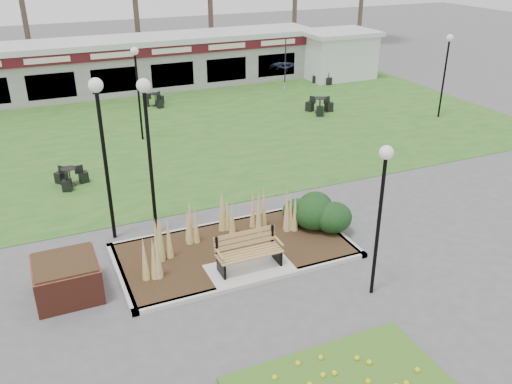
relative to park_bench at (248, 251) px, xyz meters
name	(u,v)px	position (x,y,z in m)	size (l,w,h in m)	color
ground	(252,275)	(0.00, -0.25, -0.59)	(100.00, 100.00, 0.00)	#515154
lawn	(144,135)	(0.00, 11.75, -0.58)	(34.00, 16.00, 0.02)	#23601E
planting_bed	(274,229)	(1.27, 1.10, -0.22)	(6.75, 3.40, 1.27)	#2F2212
park_bench	(248,251)	(0.00, 0.00, 0.00)	(1.70, 0.66, 0.93)	olive
brick_planter	(67,278)	(-4.40, 0.75, -0.11)	(1.50, 1.50, 0.95)	brown
food_pavilion	(109,66)	(0.00, 19.71, 0.89)	(24.60, 3.40, 2.90)	gray
service_hut	(338,54)	(13.50, 17.75, 0.86)	(4.40, 3.40, 2.83)	silver
lamp_post_near_left	(101,125)	(-2.87, 3.12, 2.80)	(0.39, 0.39, 4.66)	black
lamp_post_near_right	(382,189)	(2.37, -2.13, 2.20)	(0.32, 0.32, 3.82)	black
lamp_post_mid_left	(147,124)	(-1.69, 2.95, 2.74)	(0.38, 0.38, 4.57)	black
lamp_post_mid_right	(137,73)	(-0.21, 11.14, 2.27)	(0.33, 0.33, 3.93)	black
lamp_post_far_right	(447,58)	(13.65, 8.58, 2.26)	(0.32, 0.32, 3.91)	black
bistro_set_a	(70,179)	(-3.60, 7.41, -0.35)	(1.14, 1.19, 0.64)	black
bistro_set_b	(156,102)	(1.59, 15.96, -0.35)	(1.18, 1.16, 0.64)	black
bistro_set_c	(319,108)	(8.71, 11.50, -0.32)	(1.25, 1.41, 0.75)	black
bistro_set_d	(324,79)	(12.00, 16.75, -0.34)	(1.30, 1.17, 0.69)	black
patio_umbrella	(285,77)	(8.00, 13.95, 0.78)	(2.11, 2.13, 2.20)	black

